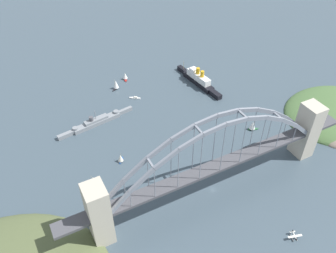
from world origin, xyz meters
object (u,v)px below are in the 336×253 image
Objects in this scene: small_boat_3 at (95,199)px; small_boat_6 at (253,125)px; seaplane_taxiing_near_bridge at (294,236)px; small_boat_5 at (116,84)px; naval_cruiser at (96,122)px; small_boat_4 at (93,180)px; small_boat_2 at (125,76)px; small_boat_0 at (121,158)px; harbor_arch_bridge at (216,165)px; ocean_liner at (199,79)px; small_boat_1 at (135,98)px.

small_boat_6 is at bearing 3.73° from small_boat_3.
small_boat_5 is (-43.77, 237.83, 3.83)m from seaplane_taxiing_near_bridge.
naval_cruiser is 7.62× the size of seaplane_taxiing_near_bridge.
small_boat_2 is at bearing 58.54° from small_boat_4.
small_boat_6 reaches higher than small_boat_0.
naval_cruiser is at bearing 149.50° from small_boat_6.
small_boat_0 is (-81.60, 128.17, 2.30)m from seaplane_taxiing_near_bridge.
seaplane_taxiing_near_bridge is (26.97, -64.14, -26.62)m from harbor_arch_bridge.
small_boat_6 reaches higher than small_boat_2.
ocean_liner is 190.70m from small_boat_3.
small_boat_2 is at bearing 146.17° from ocean_liner.
small_boat_0 reaches higher than small_boat_1.
small_boat_3 is at bearing -146.70° from ocean_liner.
small_boat_4 is (-83.61, -136.67, -0.16)m from small_boat_2.
harbor_arch_bridge reaches higher than small_boat_3.
small_boat_5 is at bearing 112.18° from small_boat_1.
small_boat_4 is at bearing -121.46° from small_boat_2.
small_boat_0 is at bearing -109.03° from small_boat_5.
small_boat_0 is at bearing 171.82° from small_boat_6.
small_boat_1 is 123.65m from small_boat_4.
small_boat_0 is 0.83× the size of small_boat_6.
small_boat_4 reaches higher than small_boat_1.
small_boat_6 is at bearing -8.18° from small_boat_0.
small_boat_6 is at bearing 66.29° from seaplane_taxiing_near_bridge.
small_boat_2 is 0.79× the size of small_boat_5.
naval_cruiser is (-128.49, -15.91, -2.90)m from ocean_liner.
seaplane_taxiing_near_bridge reaches higher than small_boat_1.
small_boat_5 is at bearing 100.43° from seaplane_taxiing_near_bridge.
small_boat_0 is (-54.62, 64.03, -24.32)m from harbor_arch_bridge.
small_boat_4 reaches higher than small_boat_0.
small_boat_5 is (-16.80, 173.69, -22.79)m from harbor_arch_bridge.
ocean_liner is 94.08m from small_boat_6.
small_boat_2 is at bearing 48.03° from naval_cruiser.
small_boat_3 is at bearing -105.93° from small_boat_4.
small_boat_2 is (5.32, 41.03, 3.72)m from small_boat_1.
harbor_arch_bridge is at bearing -148.84° from small_boat_6.
harbor_arch_bridge reaches higher than small_boat_0.
ocean_liner reaches higher than small_boat_0.
small_boat_1 is (-76.56, 6.71, -4.99)m from ocean_liner.
naval_cruiser is 6.99× the size of small_boat_3.
small_boat_6 is at bearing -87.53° from ocean_liner.
ocean_liner is 178.58m from small_boat_4.
small_boat_0 is 44.80m from small_boat_3.
harbor_arch_bridge is 138.60m from naval_cruiser.
small_boat_1 is at bearing 23.54° from naval_cruiser.
harbor_arch_bridge reaches higher than naval_cruiser.
naval_cruiser is 59.53m from small_boat_0.
small_boat_4 reaches higher than small_boat_3.
naval_cruiser reaches higher than small_boat_4.
small_boat_1 is 138.76m from small_boat_3.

